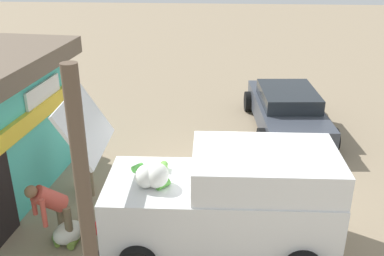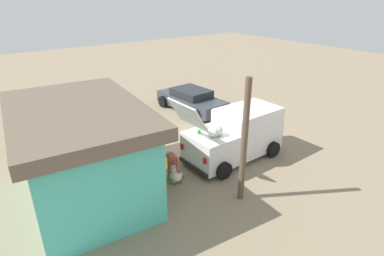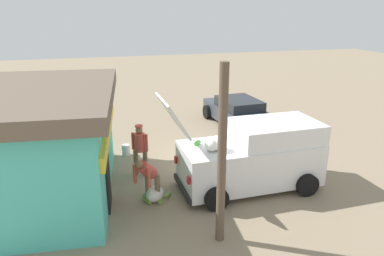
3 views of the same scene
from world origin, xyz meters
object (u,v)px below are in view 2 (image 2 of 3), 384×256
object	(u,v)px
parked_sedan	(191,100)
vendor_standing	(148,141)
unloaded_banana_pile	(176,176)
delivery_van	(236,135)
paint_bucket	(123,144)
storefront_bar	(83,151)
customer_bending	(172,162)

from	to	relation	value
parked_sedan	vendor_standing	bearing A→B (deg)	128.15
parked_sedan	unloaded_banana_pile	size ratio (longest dim) A/B	5.26
delivery_van	unloaded_banana_pile	world-z (taller)	delivery_van
vendor_standing	paint_bucket	size ratio (longest dim) A/B	4.14
delivery_van	unloaded_banana_pile	xyz separation A→B (m)	(-0.05, 3.03, -0.82)
storefront_bar	customer_bending	world-z (taller)	storefront_bar
storefront_bar	paint_bucket	distance (m)	3.65
vendor_standing	unloaded_banana_pile	distance (m)	1.92
parked_sedan	customer_bending	bearing A→B (deg)	138.81
storefront_bar	unloaded_banana_pile	xyz separation A→B (m)	(-1.14, -2.85, -1.44)
parked_sedan	unloaded_banana_pile	bearing A→B (deg)	139.33
parked_sedan	vendor_standing	size ratio (longest dim) A/B	2.67
parked_sedan	paint_bucket	world-z (taller)	parked_sedan
customer_bending	vendor_standing	bearing A→B (deg)	-1.29
delivery_van	paint_bucket	xyz separation A→B (m)	(3.46, 3.50, -0.80)
vendor_standing	delivery_van	bearing A→B (deg)	-118.08
unloaded_banana_pile	storefront_bar	bearing A→B (deg)	68.22
storefront_bar	unloaded_banana_pile	bearing A→B (deg)	-111.78
delivery_van	customer_bending	bearing A→B (deg)	92.85
paint_bucket	unloaded_banana_pile	bearing A→B (deg)	-172.38
customer_bending	unloaded_banana_pile	bearing A→B (deg)	-59.08
vendor_standing	unloaded_banana_pile	world-z (taller)	vendor_standing
customer_bending	unloaded_banana_pile	distance (m)	0.73
parked_sedan	vendor_standing	world-z (taller)	vendor_standing
parked_sedan	customer_bending	xyz separation A→B (m)	(-5.83, 5.10, 0.26)
storefront_bar	unloaded_banana_pile	world-z (taller)	storefront_bar
storefront_bar	delivery_van	xyz separation A→B (m)	(-1.09, -5.88, -0.62)
delivery_van	customer_bending	size ratio (longest dim) A/B	3.32
storefront_bar	delivery_van	distance (m)	6.01
storefront_bar	paint_bucket	bearing A→B (deg)	-45.12
delivery_van	vendor_standing	bearing A→B (deg)	61.92
vendor_standing	customer_bending	xyz separation A→B (m)	(-1.86, 0.04, -0.10)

